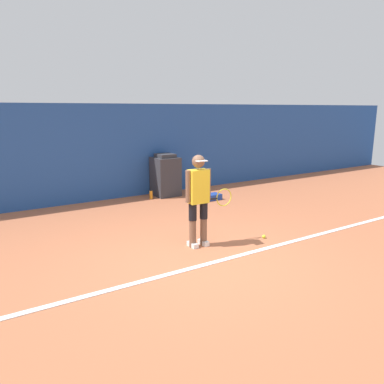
{
  "coord_description": "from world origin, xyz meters",
  "views": [
    {
      "loc": [
        -3.18,
        -4.62,
        2.36
      ],
      "look_at": [
        0.26,
        0.79,
        0.94
      ],
      "focal_mm": 35.0,
      "sensor_mm": 36.0,
      "label": 1
    }
  ],
  "objects_px": {
    "covered_chair": "(165,176)",
    "tennis_ball": "(264,236)",
    "equipment_bag": "(206,198)",
    "water_bottle": "(151,195)",
    "tennis_player": "(199,197)"
  },
  "relations": [
    {
      "from": "covered_chair",
      "to": "equipment_bag",
      "type": "height_order",
      "value": "covered_chair"
    },
    {
      "from": "equipment_bag",
      "to": "tennis_ball",
      "type": "bearing_deg",
      "value": -104.34
    },
    {
      "from": "tennis_player",
      "to": "covered_chair",
      "type": "xyz_separation_m",
      "value": [
        1.4,
        3.78,
        -0.34
      ]
    },
    {
      "from": "tennis_player",
      "to": "tennis_ball",
      "type": "xyz_separation_m",
      "value": [
        1.24,
        -0.33,
        -0.86
      ]
    },
    {
      "from": "tennis_player",
      "to": "covered_chair",
      "type": "height_order",
      "value": "tennis_player"
    },
    {
      "from": "covered_chair",
      "to": "water_bottle",
      "type": "distance_m",
      "value": 0.72
    },
    {
      "from": "tennis_ball",
      "to": "covered_chair",
      "type": "distance_m",
      "value": 4.15
    },
    {
      "from": "equipment_bag",
      "to": "water_bottle",
      "type": "bearing_deg",
      "value": 140.53
    },
    {
      "from": "covered_chair",
      "to": "tennis_player",
      "type": "bearing_deg",
      "value": -110.25
    },
    {
      "from": "tennis_ball",
      "to": "equipment_bag",
      "type": "xyz_separation_m",
      "value": [
        0.77,
        3.0,
        0.04
      ]
    },
    {
      "from": "covered_chair",
      "to": "tennis_ball",
      "type": "bearing_deg",
      "value": -92.16
    },
    {
      "from": "tennis_player",
      "to": "tennis_ball",
      "type": "bearing_deg",
      "value": -11.63
    },
    {
      "from": "tennis_ball",
      "to": "equipment_bag",
      "type": "height_order",
      "value": "equipment_bag"
    },
    {
      "from": "covered_chair",
      "to": "water_bottle",
      "type": "bearing_deg",
      "value": -162.84
    },
    {
      "from": "equipment_bag",
      "to": "water_bottle",
      "type": "height_order",
      "value": "water_bottle"
    }
  ]
}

